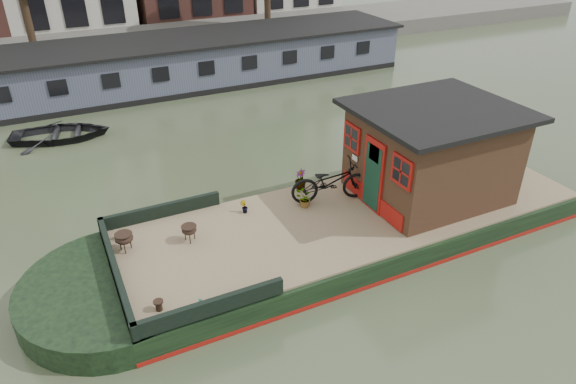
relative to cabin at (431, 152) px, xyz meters
name	(u,v)px	position (x,y,z in m)	size (l,w,h in m)	color
ground	(355,233)	(-2.19, 0.00, -1.88)	(120.00, 120.00, 0.00)	#363F28
houseboat_hull	(310,237)	(-3.52, 0.00, -1.60)	(14.01, 4.02, 0.60)	black
houseboat_deck	(356,213)	(-2.19, 0.00, -1.25)	(11.80, 3.80, 0.05)	olive
bow_bulwark	(157,260)	(-7.25, 0.00, -1.05)	(3.00, 4.00, 0.35)	black
cabin	(431,152)	(0.00, 0.00, 0.00)	(4.00, 3.50, 2.42)	black
bicycle	(330,182)	(-2.50, 0.81, -0.68)	(0.73, 2.09, 1.10)	black
potted_plant_b	(244,207)	(-4.76, 1.21, -1.06)	(0.18, 0.15, 0.33)	brown
potted_plant_c	(304,199)	(-3.27, 0.79, -1.00)	(0.41, 0.36, 0.46)	maroon
potted_plant_d	(301,179)	(-2.91, 1.70, -0.94)	(0.32, 0.32, 0.57)	maroon
potted_plant_e	(201,304)	(-6.81, -1.70, -1.10)	(0.14, 0.09, 0.26)	#A05C2F
brazier_front	(190,233)	(-6.34, 0.61, -1.02)	(0.38, 0.38, 0.41)	black
brazier_rear	(125,242)	(-7.75, 0.89, -1.00)	(0.41, 0.41, 0.45)	black
bollard_port	(120,236)	(-7.79, 1.40, -1.14)	(0.15, 0.15, 0.18)	black
bollard_stbd	(159,305)	(-7.54, -1.36, -1.12)	(0.20, 0.20, 0.22)	black
dinghy	(60,130)	(-8.47, 9.74, -1.53)	(2.42, 3.39, 0.70)	black
far_houseboat	(193,62)	(-2.19, 14.00, -0.91)	(20.40, 4.40, 2.11)	#454A5C
quay	(161,42)	(-2.19, 20.50, -1.43)	(60.00, 6.00, 0.90)	#47443F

